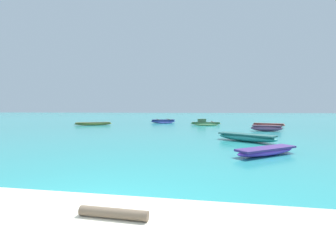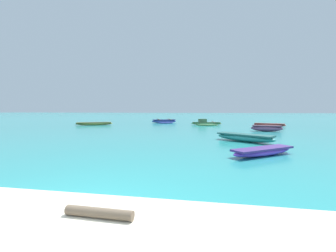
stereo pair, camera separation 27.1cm
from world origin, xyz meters
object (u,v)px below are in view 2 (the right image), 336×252
at_px(moored_boat_1, 267,128).
at_px(moored_boat_3, 164,121).
at_px(moored_boat_0, 94,123).
at_px(driftwood_0, 99,213).
at_px(moored_boat_5, 206,123).
at_px(moored_boat_4, 263,151).
at_px(moored_boat_2, 269,125).
at_px(moored_boat_6, 245,137).

distance_m(moored_boat_1, moored_boat_3, 14.88).
distance_m(moored_boat_0, driftwood_0, 23.92).
height_order(moored_boat_3, moored_boat_5, moored_boat_5).
bearing_deg(moored_boat_0, moored_boat_4, -69.71).
height_order(moored_boat_2, moored_boat_3, moored_boat_3).
height_order(moored_boat_1, moored_boat_2, moored_boat_1).
relative_size(moored_boat_4, moored_boat_6, 0.87).
distance_m(moored_boat_1, moored_boat_2, 6.06).
relative_size(moored_boat_6, driftwood_0, 2.94).
bearing_deg(moored_boat_6, driftwood_0, -74.82).
distance_m(moored_boat_3, moored_boat_6, 18.65).
xyz_separation_m(moored_boat_0, moored_boat_3, (7.14, 5.93, 0.05)).
bearing_deg(moored_boat_4, moored_boat_5, 59.94).
bearing_deg(moored_boat_6, moored_boat_1, 102.61).
xyz_separation_m(moored_boat_5, driftwood_0, (-1.37, -23.65, -0.03)).
height_order(moored_boat_0, moored_boat_3, moored_boat_3).
height_order(moored_boat_0, moored_boat_2, moored_boat_0).
bearing_deg(moored_boat_6, moored_boat_4, -53.30).
bearing_deg(moored_boat_0, driftwood_0, -86.86).
bearing_deg(moored_boat_1, moored_boat_0, 175.94).
bearing_deg(moored_boat_3, moored_boat_0, -158.53).
xyz_separation_m(moored_boat_0, moored_boat_1, (17.92, -4.32, 0.08)).
relative_size(moored_boat_5, driftwood_0, 3.22).
bearing_deg(moored_boat_2, moored_boat_0, -152.05).
relative_size(moored_boat_1, moored_boat_4, 0.89).
distance_m(moored_boat_0, moored_boat_2, 19.65).
relative_size(moored_boat_1, moored_boat_2, 0.79).
height_order(moored_boat_1, moored_boat_4, moored_boat_1).
relative_size(moored_boat_0, moored_boat_2, 1.27).
relative_size(moored_boat_2, moored_boat_4, 1.14).
xyz_separation_m(moored_boat_6, driftwood_0, (-3.72, -10.11, -0.04)).
height_order(moored_boat_0, moored_boat_4, moored_boat_0).
bearing_deg(moored_boat_0, moored_boat_2, -21.06).
bearing_deg(moored_boat_4, moored_boat_3, 73.33).
xyz_separation_m(moored_boat_1, moored_boat_6, (-2.76, -6.57, -0.03)).
distance_m(moored_boat_3, moored_boat_4, 22.33).
xyz_separation_m(moored_boat_1, moored_boat_2, (1.68, 5.82, -0.08)).
height_order(moored_boat_4, moored_boat_6, moored_boat_6).
distance_m(moored_boat_1, moored_boat_6, 7.13).
bearing_deg(moored_boat_6, moored_boat_3, 150.87).
height_order(moored_boat_6, driftwood_0, moored_boat_6).
xyz_separation_m(moored_boat_3, moored_boat_5, (5.68, -3.29, -0.01)).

